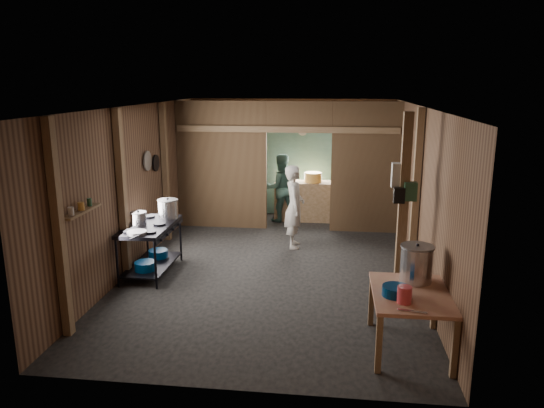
# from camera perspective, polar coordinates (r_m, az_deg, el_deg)

# --- Properties ---
(floor) EXTENTS (4.50, 7.00, 0.00)m
(floor) POSITION_cam_1_polar(r_m,az_deg,el_deg) (8.44, 0.16, -6.96)
(floor) COLOR black
(floor) RESTS_ON ground
(ceiling) EXTENTS (4.50, 7.00, 0.00)m
(ceiling) POSITION_cam_1_polar(r_m,az_deg,el_deg) (7.91, 0.18, 10.97)
(ceiling) COLOR #2A2723
(ceiling) RESTS_ON ground
(wall_back) EXTENTS (4.50, 0.00, 2.60)m
(wall_back) POSITION_cam_1_polar(r_m,az_deg,el_deg) (11.50, 2.20, 5.27)
(wall_back) COLOR brown
(wall_back) RESTS_ON ground
(wall_front) EXTENTS (4.50, 0.00, 2.60)m
(wall_front) POSITION_cam_1_polar(r_m,az_deg,el_deg) (4.74, -4.79, -6.97)
(wall_front) COLOR brown
(wall_front) RESTS_ON ground
(wall_left) EXTENTS (0.00, 7.00, 2.60)m
(wall_left) POSITION_cam_1_polar(r_m,az_deg,el_deg) (8.62, -14.86, 2.02)
(wall_left) COLOR brown
(wall_left) RESTS_ON ground
(wall_right) EXTENTS (0.00, 7.00, 2.60)m
(wall_right) POSITION_cam_1_polar(r_m,az_deg,el_deg) (8.13, 16.13, 1.26)
(wall_right) COLOR brown
(wall_right) RESTS_ON ground
(partition_left) EXTENTS (1.85, 0.10, 2.60)m
(partition_left) POSITION_cam_1_polar(r_m,az_deg,el_deg) (10.43, -5.68, 4.35)
(partition_left) COLOR brown
(partition_left) RESTS_ON floor
(partition_right) EXTENTS (1.35, 0.10, 2.60)m
(partition_right) POSITION_cam_1_polar(r_m,az_deg,el_deg) (10.20, 10.47, 3.99)
(partition_right) COLOR brown
(partition_right) RESTS_ON floor
(partition_header) EXTENTS (1.30, 0.10, 0.60)m
(partition_header) POSITION_cam_1_polar(r_m,az_deg,el_deg) (10.09, 3.08, 9.81)
(partition_header) COLOR brown
(partition_header) RESTS_ON wall_back
(turquoise_panel) EXTENTS (4.40, 0.06, 2.50)m
(turquoise_panel) POSITION_cam_1_polar(r_m,az_deg,el_deg) (11.45, 2.18, 4.98)
(turquoise_panel) COLOR #6BA5A0
(turquoise_panel) RESTS_ON wall_back
(back_counter) EXTENTS (1.20, 0.50, 0.85)m
(back_counter) POSITION_cam_1_polar(r_m,az_deg,el_deg) (11.11, 3.47, 0.36)
(back_counter) COLOR #9B7B5C
(back_counter) RESTS_ON floor
(wall_clock) EXTENTS (0.20, 0.03, 0.20)m
(wall_clock) POSITION_cam_1_polar(r_m,az_deg,el_deg) (11.32, 3.46, 8.18)
(wall_clock) COLOR silver
(wall_clock) RESTS_ON wall_back
(post_left_a) EXTENTS (0.10, 0.12, 2.60)m
(post_left_a) POSITION_cam_1_polar(r_m,az_deg,el_deg) (6.32, -22.86, -2.76)
(post_left_a) COLOR #9B7B5C
(post_left_a) RESTS_ON floor
(post_left_b) EXTENTS (0.10, 0.12, 2.60)m
(post_left_b) POSITION_cam_1_polar(r_m,az_deg,el_deg) (7.87, -16.50, 0.84)
(post_left_b) COLOR #9B7B5C
(post_left_b) RESTS_ON floor
(post_left_c) EXTENTS (0.10, 0.12, 2.60)m
(post_left_c) POSITION_cam_1_polar(r_m,az_deg,el_deg) (9.71, -11.90, 3.44)
(post_left_c) COLOR #9B7B5C
(post_left_c) RESTS_ON floor
(post_right) EXTENTS (0.10, 0.12, 2.60)m
(post_right) POSITION_cam_1_polar(r_m,az_deg,el_deg) (7.93, 15.85, 0.96)
(post_right) COLOR #9B7B5C
(post_right) RESTS_ON floor
(post_free) EXTENTS (0.12, 0.12, 2.60)m
(post_free) POSITION_cam_1_polar(r_m,az_deg,el_deg) (6.82, 14.49, -0.96)
(post_free) COLOR #9B7B5C
(post_free) RESTS_ON floor
(cross_beam) EXTENTS (4.40, 0.12, 0.12)m
(cross_beam) POSITION_cam_1_polar(r_m,az_deg,el_deg) (10.08, 1.61, 8.39)
(cross_beam) COLOR #9B7B5C
(cross_beam) RESTS_ON wall_left
(pan_lid_big) EXTENTS (0.03, 0.34, 0.34)m
(pan_lid_big) POSITION_cam_1_polar(r_m,az_deg,el_deg) (8.92, -13.82, 4.74)
(pan_lid_big) COLOR gray
(pan_lid_big) RESTS_ON wall_left
(pan_lid_small) EXTENTS (0.03, 0.30, 0.30)m
(pan_lid_small) POSITION_cam_1_polar(r_m,az_deg,el_deg) (9.30, -12.93, 4.52)
(pan_lid_small) COLOR black
(pan_lid_small) RESTS_ON wall_left
(wall_shelf) EXTENTS (0.14, 0.80, 0.03)m
(wall_shelf) POSITION_cam_1_polar(r_m,az_deg,el_deg) (6.70, -20.64, -0.78)
(wall_shelf) COLOR #9B7B5C
(wall_shelf) RESTS_ON wall_left
(jar_white) EXTENTS (0.07, 0.07, 0.10)m
(jar_white) POSITION_cam_1_polar(r_m,az_deg,el_deg) (6.47, -21.69, -0.77)
(jar_white) COLOR silver
(jar_white) RESTS_ON wall_shelf
(jar_yellow) EXTENTS (0.08, 0.08, 0.10)m
(jar_yellow) POSITION_cam_1_polar(r_m,az_deg,el_deg) (6.68, -20.69, -0.24)
(jar_yellow) COLOR gold
(jar_yellow) RESTS_ON wall_shelf
(jar_green) EXTENTS (0.06, 0.06, 0.10)m
(jar_green) POSITION_cam_1_polar(r_m,az_deg,el_deg) (6.87, -19.86, 0.19)
(jar_green) COLOR #275338
(jar_green) RESTS_ON wall_shelf
(bag_white) EXTENTS (0.22, 0.15, 0.32)m
(bag_white) POSITION_cam_1_polar(r_m,az_deg,el_deg) (6.79, 14.23, 3.15)
(bag_white) COLOR silver
(bag_white) RESTS_ON post_free
(bag_green) EXTENTS (0.16, 0.12, 0.24)m
(bag_green) POSITION_cam_1_polar(r_m,az_deg,el_deg) (6.70, 15.30, 1.38)
(bag_green) COLOR #275338
(bag_green) RESTS_ON post_free
(bag_black) EXTENTS (0.14, 0.10, 0.20)m
(bag_black) POSITION_cam_1_polar(r_m,az_deg,el_deg) (6.67, 14.11, 0.97)
(bag_black) COLOR black
(bag_black) RESTS_ON post_free
(gas_range) EXTENTS (0.70, 1.35, 0.80)m
(gas_range) POSITION_cam_1_polar(r_m,az_deg,el_deg) (8.23, -13.45, -4.94)
(gas_range) COLOR black
(gas_range) RESTS_ON floor
(prep_table) EXTENTS (0.84, 1.16, 0.69)m
(prep_table) POSITION_cam_1_polar(r_m,az_deg,el_deg) (6.05, 15.18, -12.54)
(prep_table) COLOR tan
(prep_table) RESTS_ON floor
(stove_pot_large) EXTENTS (0.36, 0.36, 0.33)m
(stove_pot_large) POSITION_cam_1_polar(r_m,az_deg,el_deg) (8.40, -11.61, -0.60)
(stove_pot_large) COLOR silver
(stove_pot_large) RESTS_ON gas_range
(stove_pot_med) EXTENTS (0.29, 0.29, 0.22)m
(stove_pot_med) POSITION_cam_1_polar(r_m,az_deg,el_deg) (8.14, -14.79, -1.62)
(stove_pot_med) COLOR silver
(stove_pot_med) RESTS_ON gas_range
(frying_pan) EXTENTS (0.41, 0.56, 0.07)m
(frying_pan) POSITION_cam_1_polar(r_m,az_deg,el_deg) (7.64, -14.96, -3.14)
(frying_pan) COLOR gray
(frying_pan) RESTS_ON gas_range
(blue_tub_front) EXTENTS (0.32, 0.32, 0.13)m
(blue_tub_front) POSITION_cam_1_polar(r_m,az_deg,el_deg) (8.04, -14.07, -6.77)
(blue_tub_front) COLOR navy
(blue_tub_front) RESTS_ON gas_range
(blue_tub_back) EXTENTS (0.31, 0.31, 0.13)m
(blue_tub_back) POSITION_cam_1_polar(r_m,az_deg,el_deg) (8.55, -12.70, -5.46)
(blue_tub_back) COLOR navy
(blue_tub_back) RESTS_ON gas_range
(stock_pot) EXTENTS (0.52, 0.52, 0.46)m
(stock_pot) POSITION_cam_1_polar(r_m,az_deg,el_deg) (6.16, 15.94, -6.55)
(stock_pot) COLOR silver
(stock_pot) RESTS_ON prep_table
(wash_basin) EXTENTS (0.37, 0.37, 0.11)m
(wash_basin) POSITION_cam_1_polar(r_m,az_deg,el_deg) (5.76, 13.74, -9.47)
(wash_basin) COLOR navy
(wash_basin) RESTS_ON prep_table
(pink_bucket) EXTENTS (0.17, 0.17, 0.18)m
(pink_bucket) POSITION_cam_1_polar(r_m,az_deg,el_deg) (5.60, 14.68, -9.84)
(pink_bucket) COLOR #D33E47
(pink_bucket) RESTS_ON prep_table
(knife) EXTENTS (0.30, 0.10, 0.01)m
(knife) POSITION_cam_1_polar(r_m,az_deg,el_deg) (5.45, 15.50, -11.54)
(knife) COLOR silver
(knife) RESTS_ON prep_table
(yellow_tub) EXTENTS (0.38, 0.38, 0.21)m
(yellow_tub) POSITION_cam_1_polar(r_m,az_deg,el_deg) (10.99, 4.63, 3.02)
(yellow_tub) COLOR gold
(yellow_tub) RESTS_ON back_counter
(red_cup) EXTENTS (0.13, 0.13, 0.15)m
(red_cup) POSITION_cam_1_polar(r_m,az_deg,el_deg) (11.03, 1.64, 2.95)
(red_cup) COLOR #D84717
(red_cup) RESTS_ON back_counter
(cook) EXTENTS (0.41, 0.59, 1.52)m
(cook) POSITION_cam_1_polar(r_m,az_deg,el_deg) (9.19, 2.53, -0.30)
(cook) COLOR beige
(cook) RESTS_ON floor
(worker_back) EXTENTS (0.87, 0.78, 1.47)m
(worker_back) POSITION_cam_1_polar(r_m,az_deg,el_deg) (10.93, 0.98, 1.84)
(worker_back) COLOR #406C63
(worker_back) RESTS_ON floor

